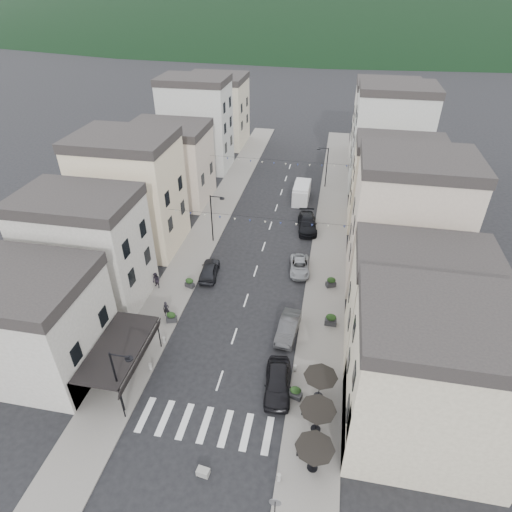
# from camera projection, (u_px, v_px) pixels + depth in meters

# --- Properties ---
(ground) EXTENTS (700.00, 700.00, 0.00)m
(ground) POSITION_uv_depth(u_px,v_px,m) (197.00, 451.00, 28.63)
(ground) COLOR black
(ground) RESTS_ON ground
(sidewalk_left) EXTENTS (4.00, 76.00, 0.12)m
(sidewalk_left) POSITION_uv_depth(u_px,v_px,m) (215.00, 216.00, 55.91)
(sidewalk_left) COLOR slate
(sidewalk_left) RESTS_ON ground
(sidewalk_right) EXTENTS (4.00, 76.00, 0.12)m
(sidewalk_right) POSITION_uv_depth(u_px,v_px,m) (331.00, 227.00, 53.57)
(sidewalk_right) COLOR slate
(sidewalk_right) RESTS_ON ground
(hill_backdrop) EXTENTS (640.00, 360.00, 70.00)m
(hill_backdrop) POSITION_uv_depth(u_px,v_px,m) (337.00, 22.00, 273.79)
(hill_backdrop) COLOR black
(hill_backdrop) RESTS_ON ground
(boutique_building) EXTENTS (12.00, 8.00, 8.00)m
(boutique_building) POSITION_uv_depth(u_px,v_px,m) (19.00, 326.00, 32.91)
(boutique_building) COLOR #A9A69B
(boutique_building) RESTS_ON ground
(bistro_building) EXTENTS (10.00, 8.00, 10.00)m
(bistro_building) POSITION_uv_depth(u_px,v_px,m) (431.00, 387.00, 26.86)
(bistro_building) COLOR #B4A88F
(bistro_building) RESTS_ON ground
(boutique_awning) EXTENTS (3.77, 7.50, 3.28)m
(boutique_awning) POSITION_uv_depth(u_px,v_px,m) (121.00, 349.00, 32.12)
(boutique_awning) COLOR black
(boutique_awning) RESTS_ON ground
(buildings_row_left) EXTENTS (10.20, 54.16, 14.00)m
(buildings_row_left) POSITION_uv_depth(u_px,v_px,m) (174.00, 153.00, 58.34)
(buildings_row_left) COLOR #A9A69B
(buildings_row_left) RESTS_ON ground
(buildings_row_right) EXTENTS (10.20, 54.16, 14.50)m
(buildings_row_right) POSITION_uv_depth(u_px,v_px,m) (394.00, 170.00, 52.76)
(buildings_row_right) COLOR #B4A88F
(buildings_row_right) RESTS_ON ground
(cafe_terrace) EXTENTS (2.50, 8.10, 2.53)m
(cafe_terrace) POSITION_uv_depth(u_px,v_px,m) (318.00, 412.00, 28.41)
(cafe_terrace) COLOR black
(cafe_terrace) RESTS_ON ground
(streetlamp_left_near) EXTENTS (1.70, 0.56, 6.00)m
(streetlamp_left_near) POSITION_uv_depth(u_px,v_px,m) (119.00, 377.00, 29.12)
(streetlamp_left_near) COLOR black
(streetlamp_left_near) RESTS_ON ground
(streetlamp_left_far) EXTENTS (1.70, 0.56, 6.00)m
(streetlamp_left_far) POSITION_uv_depth(u_px,v_px,m) (214.00, 214.00, 48.73)
(streetlamp_left_far) COLOR black
(streetlamp_left_far) RESTS_ON ground
(streetlamp_right_far) EXTENTS (1.70, 0.56, 6.00)m
(streetlamp_right_far) POSITION_uv_depth(u_px,v_px,m) (325.00, 163.00, 61.62)
(streetlamp_right_far) COLOR black
(streetlamp_right_far) RESTS_ON ground
(traffic_sign) EXTENTS (0.70, 0.07, 2.70)m
(traffic_sign) POSITION_uv_depth(u_px,v_px,m) (275.00, 506.00, 23.79)
(traffic_sign) COLOR black
(traffic_sign) RESTS_ON ground
(bollards) EXTENTS (11.66, 10.26, 0.60)m
(bollards) POSITION_uv_depth(u_px,v_px,m) (218.00, 382.00, 32.89)
(bollards) COLOR gray
(bollards) RESTS_ON ground
(bunting_near) EXTENTS (19.00, 0.28, 0.62)m
(bunting_near) POSITION_uv_depth(u_px,v_px,m) (257.00, 220.00, 43.47)
(bunting_near) COLOR black
(bunting_near) RESTS_ON ground
(bunting_far) EXTENTS (19.00, 0.28, 0.62)m
(bunting_far) POSITION_uv_depth(u_px,v_px,m) (280.00, 163.00, 56.54)
(bunting_far) COLOR black
(bunting_far) RESTS_ON ground
(parked_car_a) EXTENTS (2.45, 5.07, 1.67)m
(parked_car_a) POSITION_uv_depth(u_px,v_px,m) (278.00, 382.00, 32.35)
(parked_car_a) COLOR black
(parked_car_a) RESTS_ON ground
(parked_car_b) EXTENTS (1.99, 4.68, 1.50)m
(parked_car_b) POSITION_uv_depth(u_px,v_px,m) (288.00, 327.00, 37.45)
(parked_car_b) COLOR #343436
(parked_car_b) RESTS_ON ground
(parked_car_c) EXTENTS (2.50, 4.60, 1.22)m
(parked_car_c) POSITION_uv_depth(u_px,v_px,m) (300.00, 266.00, 45.46)
(parked_car_c) COLOR #919399
(parked_car_c) RESTS_ON ground
(parked_car_d) EXTENTS (2.98, 5.76, 1.60)m
(parked_car_d) POSITION_uv_depth(u_px,v_px,m) (307.00, 223.00, 52.80)
(parked_car_d) COLOR black
(parked_car_d) RESTS_ON ground
(parked_car_e) EXTENTS (2.20, 4.53, 1.49)m
(parked_car_e) POSITION_uv_depth(u_px,v_px,m) (209.00, 270.00, 44.68)
(parked_car_e) COLOR black
(parked_car_e) RESTS_ON ground
(delivery_van) EXTENTS (2.15, 5.34, 2.55)m
(delivery_van) POSITION_uv_depth(u_px,v_px,m) (302.00, 192.00, 59.25)
(delivery_van) COLOR #BDBDBF
(delivery_van) RESTS_ON ground
(pedestrian_a) EXTENTS (0.64, 0.48, 1.58)m
(pedestrian_a) POSITION_uv_depth(u_px,v_px,m) (166.00, 309.00, 39.25)
(pedestrian_a) COLOR black
(pedestrian_a) RESTS_ON sidewalk_left
(pedestrian_b) EXTENTS (1.03, 0.92, 1.75)m
(pedestrian_b) POSITION_uv_depth(u_px,v_px,m) (156.00, 281.00, 42.73)
(pedestrian_b) COLOR black
(pedestrian_b) RESTS_ON sidewalk_left
(concrete_block_a) EXTENTS (0.86, 0.60, 0.50)m
(concrete_block_a) POSITION_uv_depth(u_px,v_px,m) (203.00, 472.00, 27.14)
(concrete_block_a) COLOR gray
(concrete_block_a) RESTS_ON ground
(planter_la) EXTENTS (1.08, 0.79, 1.08)m
(planter_la) POSITION_uv_depth(u_px,v_px,m) (171.00, 317.00, 38.74)
(planter_la) COLOR #2A2A2C
(planter_la) RESTS_ON sidewalk_left
(planter_lb) EXTENTS (1.05, 0.82, 1.04)m
(planter_lb) POSITION_uv_depth(u_px,v_px,m) (190.00, 283.00, 43.04)
(planter_lb) COLOR #28282A
(planter_lb) RESTS_ON sidewalk_left
(planter_ra) EXTENTS (1.10, 0.83, 1.10)m
(planter_ra) POSITION_uv_depth(u_px,v_px,m) (295.00, 392.00, 31.79)
(planter_ra) COLOR #2B2B2E
(planter_ra) RESTS_ON sidewalk_right
(planter_rb) EXTENTS (1.07, 0.60, 1.19)m
(planter_rb) POSITION_uv_depth(u_px,v_px,m) (331.00, 319.00, 38.38)
(planter_rb) COLOR #2A2A2D
(planter_rb) RESTS_ON sidewalk_right
(planter_rc) EXTENTS (1.13, 0.91, 1.11)m
(planter_rc) POSITION_uv_depth(u_px,v_px,m) (331.00, 282.00, 43.08)
(planter_rc) COLOR #29282B
(planter_rc) RESTS_ON sidewalk_right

